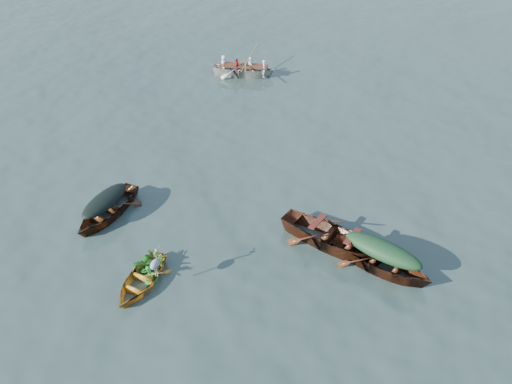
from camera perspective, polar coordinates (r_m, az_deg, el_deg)
ground at (r=15.86m, az=-2.24°, el=-6.02°), size 140.00×140.00×0.00m
yellow_dinghy at (r=15.00m, az=-12.97°, el=-10.26°), size 1.25×2.82×0.73m
dark_covered_boat at (r=17.66m, az=-16.54°, el=-2.64°), size 1.64×3.90×0.96m
green_tarp_boat at (r=15.52m, az=13.91°, el=-8.51°), size 4.56×2.50×1.02m
open_wooden_boat at (r=15.95m, az=8.75°, el=-6.21°), size 5.20×2.75×1.20m
rowed_boat at (r=27.04m, az=-1.37°, el=13.09°), size 4.76×2.29×1.11m
dark_tarp_cover at (r=17.26m, az=-16.92°, el=-0.88°), size 0.90×2.14×0.40m
green_tarp_cover at (r=15.00m, az=14.33°, el=-6.43°), size 2.51×1.37×0.52m
thwart_benches at (r=15.55m, az=8.96°, el=-4.53°), size 2.64×1.53×0.04m
heron at (r=14.21m, az=-11.41°, el=-8.47°), size 0.29×0.40×0.92m
dinghy_weeds at (r=14.84m, az=-12.13°, el=-7.11°), size 0.71×0.91×0.60m
rowers at (r=26.69m, az=-1.40°, el=14.93°), size 3.39×1.87×0.76m
oars at (r=26.82m, az=-1.39°, el=14.23°), size 1.12×2.67×0.06m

